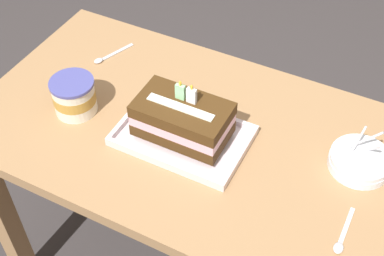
% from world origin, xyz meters
% --- Properties ---
extents(dining_table, '(1.21, 0.66, 0.74)m').
position_xyz_m(dining_table, '(0.00, 0.00, 0.63)').
color(dining_table, '#9E754C').
rests_on(dining_table, ground_plane).
extents(foil_tray, '(0.33, 0.22, 0.02)m').
position_xyz_m(foil_tray, '(-0.03, -0.04, 0.75)').
color(foil_tray, silver).
rests_on(foil_tray, dining_table).
extents(birthday_cake, '(0.23, 0.13, 0.15)m').
position_xyz_m(birthday_cake, '(-0.03, -0.04, 0.81)').
color(birthday_cake, '#452B11').
rests_on(birthday_cake, foil_tray).
extents(bowl_stack, '(0.15, 0.15, 0.10)m').
position_xyz_m(bowl_stack, '(0.39, 0.08, 0.76)').
color(bowl_stack, white).
rests_on(bowl_stack, dining_table).
extents(ice_cream_tub, '(0.12, 0.12, 0.10)m').
position_xyz_m(ice_cream_tub, '(-0.34, -0.07, 0.79)').
color(ice_cream_tub, silver).
rests_on(ice_cream_tub, dining_table).
extents(serving_spoon_near_tray, '(0.06, 0.14, 0.01)m').
position_xyz_m(serving_spoon_near_tray, '(-0.39, 0.15, 0.74)').
color(serving_spoon_near_tray, silver).
rests_on(serving_spoon_near_tray, dining_table).
extents(serving_spoon_by_bowls, '(0.02, 0.13, 0.01)m').
position_xyz_m(serving_spoon_by_bowls, '(0.41, -0.15, 0.74)').
color(serving_spoon_by_bowls, silver).
rests_on(serving_spoon_by_bowls, dining_table).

